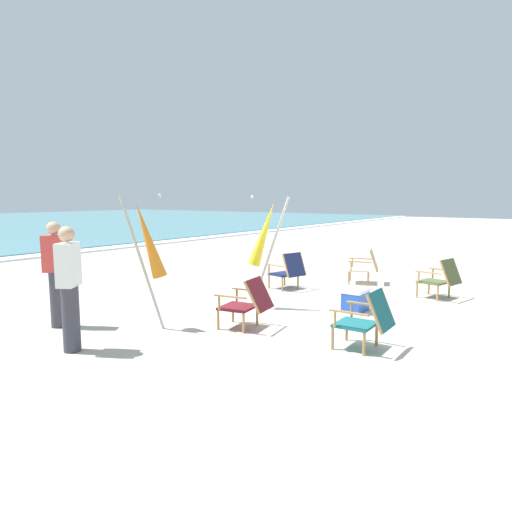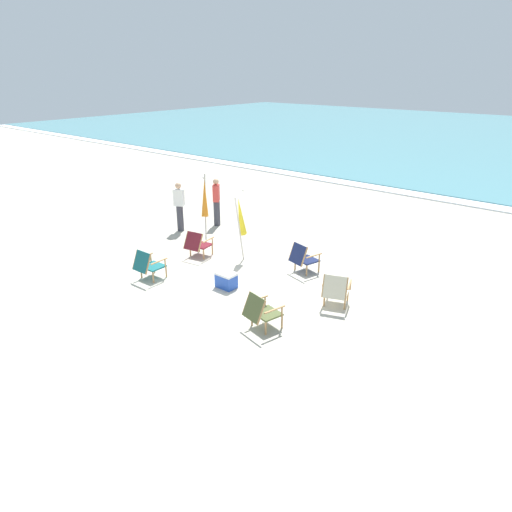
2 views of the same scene
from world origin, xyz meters
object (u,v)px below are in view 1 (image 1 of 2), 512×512
at_px(beach_chair_far_center, 441,277).
at_px(cooler_box, 355,300).
at_px(person_near_chairs, 69,288).
at_px(umbrella_furled_orange, 148,241).
at_px(beach_chair_front_right, 288,270).
at_px(beach_chair_back_left, 247,301).
at_px(beach_chair_front_left, 366,265).
at_px(beach_chair_back_right, 367,318).
at_px(umbrella_furled_yellow, 264,235).
at_px(person_by_waterline, 56,273).

distance_m(beach_chair_far_center, cooler_box, 2.14).
bearing_deg(person_near_chairs, umbrella_furled_orange, -2.76).
height_order(beach_chair_front_right, umbrella_furled_orange, umbrella_furled_orange).
bearing_deg(umbrella_furled_orange, beach_chair_front_right, -2.31).
bearing_deg(person_near_chairs, beach_chair_back_left, -30.37).
xyz_separation_m(beach_chair_back_left, umbrella_furled_orange, (-0.87, 1.20, 0.92)).
relative_size(beach_chair_front_left, umbrella_furled_orange, 0.41).
bearing_deg(umbrella_furled_orange, cooler_box, -36.67).
height_order(beach_chair_front_left, umbrella_furled_orange, umbrella_furled_orange).
bearing_deg(beach_chair_back_right, beach_chair_front_right, 46.12).
height_order(beach_chair_back_right, beach_chair_back_left, beach_chair_back_right).
bearing_deg(person_near_chairs, beach_chair_far_center, -27.68).
xyz_separation_m(beach_chair_front_right, umbrella_furled_yellow, (-1.71, -0.53, 0.90)).
relative_size(person_near_chairs, person_by_waterline, 1.00).
relative_size(beach_chair_back_left, umbrella_furled_yellow, 0.41).
bearing_deg(cooler_box, umbrella_furled_yellow, 118.24).
bearing_deg(beach_chair_front_left, beach_chair_front_right, 146.03).
bearing_deg(umbrella_furled_yellow, person_by_waterline, 145.37).
relative_size(beach_chair_front_left, beach_chair_back_left, 1.00).
relative_size(beach_chair_front_right, beach_chair_far_center, 0.99).
height_order(beach_chair_front_right, umbrella_furled_yellow, umbrella_furled_yellow).
bearing_deg(beach_chair_far_center, person_near_chairs, 152.32).
bearing_deg(beach_chair_far_center, beach_chair_back_left, 153.89).
distance_m(person_near_chairs, cooler_box, 4.68).
relative_size(beach_chair_front_right, beach_chair_back_right, 1.01).
relative_size(beach_chair_back_right, cooler_box, 1.64).
xyz_separation_m(beach_chair_front_right, person_near_chairs, (-5.05, 0.21, 0.41)).
height_order(beach_chair_front_left, person_by_waterline, person_by_waterline).
xyz_separation_m(umbrella_furled_yellow, umbrella_furled_orange, (-2.06, 0.68, 0.02)).
xyz_separation_m(beach_chair_back_left, person_near_chairs, (-2.14, 1.26, 0.41)).
xyz_separation_m(beach_chair_front_left, umbrella_furled_orange, (-5.40, 1.25, 0.91)).
bearing_deg(beach_chair_front_right, beach_chair_front_left, -33.97).
height_order(beach_chair_back_left, umbrella_furled_orange, umbrella_furled_orange).
xyz_separation_m(beach_chair_back_left, cooler_box, (1.96, -0.91, -0.22)).
bearing_deg(cooler_box, beach_chair_back_right, -152.98).
bearing_deg(beach_chair_far_center, cooler_box, 152.70).
bearing_deg(umbrella_furled_yellow, beach_chair_front_left, -9.68).
relative_size(umbrella_furled_yellow, person_near_chairs, 1.25).
distance_m(beach_chair_far_center, beach_chair_front_left, 1.95).
bearing_deg(person_by_waterline, beach_chair_far_center, -38.46).
bearing_deg(umbrella_furled_orange, person_near_chairs, 177.24).
distance_m(beach_chair_back_left, person_by_waterline, 2.96).
distance_m(beach_chair_front_left, cooler_box, 2.72).
distance_m(beach_chair_back_right, person_by_waterline, 4.65).
height_order(beach_chair_far_center, umbrella_furled_yellow, umbrella_furled_yellow).
height_order(beach_chair_far_center, person_near_chairs, person_near_chairs).
distance_m(person_by_waterline, cooler_box, 4.94).
distance_m(beach_chair_far_center, person_near_chairs, 6.78).
bearing_deg(beach_chair_front_left, beach_chair_back_right, -157.91).
distance_m(umbrella_furled_yellow, person_near_chairs, 3.45).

